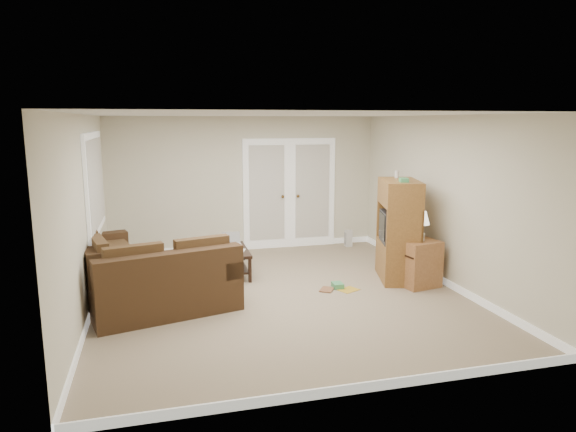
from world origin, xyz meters
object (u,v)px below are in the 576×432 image
object	(u,v)px
sectional_sofa	(132,276)
side_cabinet	(418,259)
tv_armoire	(398,230)
coffee_table	(232,260)

from	to	relation	value
sectional_sofa	side_cabinet	bearing A→B (deg)	-20.20
sectional_sofa	tv_armoire	size ratio (longest dim) A/B	1.76
sectional_sofa	tv_armoire	bearing A→B (deg)	-15.00
coffee_table	tv_armoire	size ratio (longest dim) A/B	0.62
coffee_table	tv_armoire	world-z (taller)	tv_armoire
sectional_sofa	tv_armoire	xyz separation A→B (m)	(3.93, -0.04, 0.44)
sectional_sofa	coffee_table	world-z (taller)	sectional_sofa
coffee_table	side_cabinet	distance (m)	2.88
coffee_table	tv_armoire	bearing A→B (deg)	-18.59
sectional_sofa	side_cabinet	distance (m)	4.10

